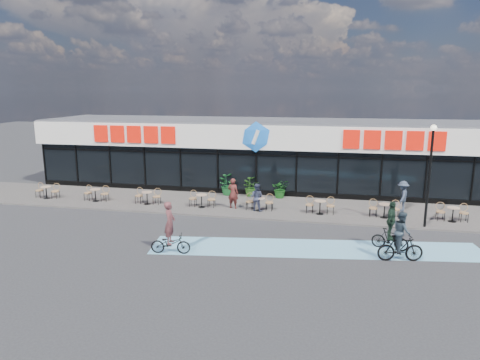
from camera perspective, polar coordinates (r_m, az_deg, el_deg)
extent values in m
plane|color=#28282B|center=(20.62, -1.11, -6.83)|extent=(120.00, 120.00, 0.00)
cube|color=#554E4B|center=(24.82, 1.20, -3.43)|extent=(44.00, 5.00, 0.10)
cube|color=#66A3C1|center=(18.74, 10.00, -8.97)|extent=(14.17, 4.13, 0.01)
cube|color=black|center=(29.80, 3.16, 2.03)|extent=(30.00, 6.00, 3.00)
cube|color=silver|center=(29.34, 3.16, 6.31)|extent=(30.60, 6.30, 1.50)
cube|color=#47474C|center=(29.42, 3.23, 7.89)|extent=(30.60, 6.30, 0.10)
cube|color=navy|center=(26.59, 2.21, 4.21)|extent=(30.60, 0.08, 0.18)
cube|color=black|center=(26.66, 2.20, 3.36)|extent=(30.00, 0.06, 0.08)
cube|color=black|center=(27.14, 2.17, -1.76)|extent=(30.00, 0.10, 0.40)
cube|color=red|center=(28.68, -13.92, 5.94)|extent=(5.63, 0.18, 1.10)
cube|color=red|center=(26.13, 19.76, 5.03)|extent=(5.63, 0.18, 1.10)
ellipsoid|color=blue|center=(26.24, 2.13, 5.75)|extent=(1.90, 0.24, 1.90)
cylinder|color=black|center=(32.82, -24.62, 1.87)|extent=(0.10, 0.10, 3.00)
cylinder|color=black|center=(31.41, -20.93, 1.76)|extent=(0.10, 0.10, 3.00)
cylinder|color=black|center=(30.14, -16.92, 1.64)|extent=(0.10, 0.10, 3.00)
cylinder|color=black|center=(29.03, -12.58, 1.49)|extent=(0.10, 0.10, 3.00)
cylinder|color=black|center=(28.10, -7.92, 1.32)|extent=(0.10, 0.10, 3.00)
cylinder|color=black|center=(27.37, -2.98, 1.13)|extent=(0.10, 0.10, 3.00)
cylinder|color=black|center=(26.85, 2.18, 0.93)|extent=(0.10, 0.10, 3.00)
cylinder|color=black|center=(26.56, 7.51, 0.71)|extent=(0.10, 0.10, 3.00)
cylinder|color=black|center=(26.51, 12.90, 0.48)|extent=(0.10, 0.10, 3.00)
cylinder|color=black|center=(26.68, 18.27, 0.25)|extent=(0.10, 0.10, 3.00)
cylinder|color=black|center=(27.09, 23.53, 0.03)|extent=(0.10, 0.10, 3.00)
cylinder|color=black|center=(27.72, 28.58, -0.19)|extent=(0.10, 0.10, 3.00)
cylinder|color=black|center=(22.25, 23.87, 0.07)|extent=(0.12, 0.12, 4.70)
sphere|color=#FFF2CC|center=(21.92, 24.42, 6.36)|extent=(0.28, 0.28, 0.28)
cylinder|color=tan|center=(28.64, -24.47, -0.85)|extent=(0.60, 0.60, 0.04)
cylinder|color=black|center=(28.71, -24.41, -1.53)|extent=(0.06, 0.06, 0.70)
cylinder|color=black|center=(28.79, -24.35, -2.22)|extent=(0.40, 0.40, 0.02)
cylinder|color=tan|center=(26.84, -18.77, -1.20)|extent=(0.60, 0.60, 0.04)
cylinder|color=black|center=(26.92, -18.72, -1.93)|extent=(0.06, 0.06, 0.70)
cylinder|color=black|center=(27.00, -18.67, -2.67)|extent=(0.40, 0.40, 0.02)
cylinder|color=tan|center=(25.34, -12.32, -1.59)|extent=(0.60, 0.60, 0.04)
cylinder|color=black|center=(25.42, -12.28, -2.35)|extent=(0.06, 0.06, 0.70)
cylinder|color=black|center=(25.51, -12.25, -3.14)|extent=(0.40, 0.40, 0.02)
cylinder|color=tan|center=(24.21, -5.16, -1.99)|extent=(0.60, 0.60, 0.04)
cylinder|color=black|center=(24.29, -5.15, -2.79)|extent=(0.06, 0.06, 0.70)
cylinder|color=black|center=(24.39, -5.13, -3.61)|extent=(0.40, 0.40, 0.02)
cylinder|color=tan|center=(23.48, 2.57, -2.40)|extent=(0.60, 0.60, 0.04)
cylinder|color=black|center=(23.57, 2.56, -3.22)|extent=(0.06, 0.06, 0.70)
cylinder|color=black|center=(23.67, 2.55, -4.06)|extent=(0.40, 0.40, 0.02)
cylinder|color=tan|center=(23.21, 10.64, -2.77)|extent=(0.60, 0.60, 0.04)
cylinder|color=black|center=(23.30, 10.61, -3.60)|extent=(0.06, 0.06, 0.70)
cylinder|color=black|center=(23.39, 10.58, -4.45)|extent=(0.40, 0.40, 0.02)
cylinder|color=tan|center=(23.40, 18.75, -3.09)|extent=(0.60, 0.60, 0.04)
cylinder|color=black|center=(23.49, 18.69, -3.92)|extent=(0.06, 0.06, 0.70)
cylinder|color=black|center=(23.58, 18.63, -4.76)|extent=(0.40, 0.40, 0.02)
cylinder|color=tan|center=(24.04, 26.57, -3.34)|extent=(0.60, 0.60, 0.04)
cylinder|color=black|center=(24.13, 26.50, -4.14)|extent=(0.06, 0.06, 0.70)
cylinder|color=black|center=(24.23, 26.42, -4.96)|extent=(0.40, 0.40, 0.02)
imported|color=#154B20|center=(26.98, -1.84, -0.65)|extent=(1.42, 1.33, 1.29)
imported|color=#235017|center=(26.70, 1.28, -0.92)|extent=(1.36, 1.31, 1.16)
imported|color=#154C16|center=(26.35, 5.42, -1.15)|extent=(1.19, 1.07, 1.16)
imported|color=#4E1E1C|center=(23.89, -0.93, -1.78)|extent=(0.70, 0.53, 1.72)
imported|color=#32374E|center=(23.44, 2.21, -2.30)|extent=(0.84, 0.71, 1.53)
imported|color=#2E3848|center=(25.03, 20.87, -2.01)|extent=(0.89, 1.20, 1.67)
imported|color=black|center=(18.14, 20.59, -8.51)|extent=(1.84, 0.80, 1.07)
imported|color=#293640|center=(17.92, 20.76, -6.41)|extent=(0.72, 0.86, 1.58)
imported|color=black|center=(19.29, 19.35, -7.45)|extent=(1.58, 0.87, 0.92)
imported|color=black|center=(19.04, 19.52, -5.12)|extent=(0.68, 1.04, 1.65)
imported|color=black|center=(18.03, -9.25, -8.36)|extent=(1.71, 0.78, 0.87)
imported|color=brown|center=(17.74, -9.34, -5.63)|extent=(0.50, 0.69, 1.77)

